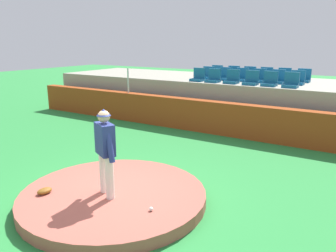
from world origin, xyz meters
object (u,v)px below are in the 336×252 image
stadium_chair_4 (270,81)px  stadium_chair_7 (224,76)px  stadium_chair_12 (216,73)px  stadium_chair_3 (251,80)px  stadium_chair_9 (259,78)px  stadium_chair_11 (297,80)px  stadium_chair_10 (278,79)px  baseball (151,209)px  stadium_chair_8 (241,77)px  stadium_chair_0 (198,77)px  stadium_chair_6 (208,75)px  stadium_chair_5 (291,83)px  stadium_chair_16 (284,77)px  fielding_glove (45,191)px  pitcher (105,146)px  stadium_chair_2 (232,79)px  stadium_chair_13 (233,74)px  stadium_chair_14 (249,75)px  stadium_chair_17 (304,78)px  stadium_chair_1 (214,78)px  stadium_chair_15 (266,76)px

stadium_chair_4 → stadium_chair_7: 2.24m
stadium_chair_4 → stadium_chair_12: (-2.79, 1.77, 0.00)m
stadium_chair_3 → stadium_chair_9: 0.90m
stadium_chair_4 → stadium_chair_12: bearing=-32.4°
stadium_chair_11 → stadium_chair_7: bearing=0.5°
stadium_chair_10 → stadium_chair_11: same height
baseball → stadium_chair_8: stadium_chair_8 is taller
stadium_chair_0 → stadium_chair_6: size_ratio=1.00×
stadium_chair_5 → stadium_chair_16: same height
stadium_chair_10 → stadium_chair_12: bearing=-17.8°
stadium_chair_5 → stadium_chair_3: bearing=0.5°
fielding_glove → stadium_chair_10: size_ratio=0.60×
pitcher → stadium_chair_7: (-1.05, 8.04, 0.57)m
stadium_chair_7 → stadium_chair_8: 0.71m
fielding_glove → stadium_chair_5: (2.79, 7.77, 1.50)m
fielding_glove → stadium_chair_12: 9.70m
stadium_chair_2 → stadium_chair_7: (-0.69, 0.87, 0.00)m
fielding_glove → stadium_chair_4: bearing=-8.7°
stadium_chair_9 → stadium_chair_10: (0.69, -0.02, 0.00)m
stadium_chair_12 → stadium_chair_7: bearing=129.0°
stadium_chair_7 → stadium_chair_12: size_ratio=1.00×
stadium_chair_13 → stadium_chair_6: bearing=52.1°
stadium_chair_10 → stadium_chair_13: bearing=-24.3°
pitcher → stadium_chair_2: stadium_chair_2 is taller
stadium_chair_14 → stadium_chair_5: bearing=138.4°
stadium_chair_3 → stadium_chair_11: (1.37, 0.92, 0.00)m
stadium_chair_3 → stadium_chair_5: 1.35m
baseball → stadium_chair_7: bearing=104.7°
pitcher → fielding_glove: 1.55m
stadium_chair_7 → stadium_chair_16: 2.29m
stadium_chair_2 → stadium_chair_5: bearing=179.5°
stadium_chair_2 → stadium_chair_10: (1.42, 0.86, 0.00)m
stadium_chair_3 → stadium_chair_9: (-0.00, 0.90, 0.00)m
stadium_chair_2 → stadium_chair_11: 2.28m
stadium_chair_10 → fielding_glove: bearing=76.1°
stadium_chair_0 → stadium_chair_17: bearing=-152.9°
stadium_chair_1 → stadium_chair_10: size_ratio=1.00×
stadium_chair_6 → stadium_chair_15: (2.11, 0.89, 0.00)m
fielding_glove → stadium_chair_6: size_ratio=0.60×
stadium_chair_14 → stadium_chair_10: bearing=145.7°
baseball → stadium_chair_4: size_ratio=0.15×
pitcher → fielding_glove: (-1.08, -0.62, -0.93)m
stadium_chair_4 → stadium_chair_17: size_ratio=1.00×
stadium_chair_11 → stadium_chair_14: bearing=-23.9°
stadium_chair_10 → stadium_chair_16: size_ratio=1.00×
stadium_chair_7 → stadium_chair_12: same height
stadium_chair_11 → stadium_chair_17: size_ratio=1.00×
stadium_chair_3 → stadium_chair_16: same height
stadium_chair_15 → fielding_glove: bearing=81.5°
stadium_chair_7 → stadium_chair_1: bearing=87.8°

